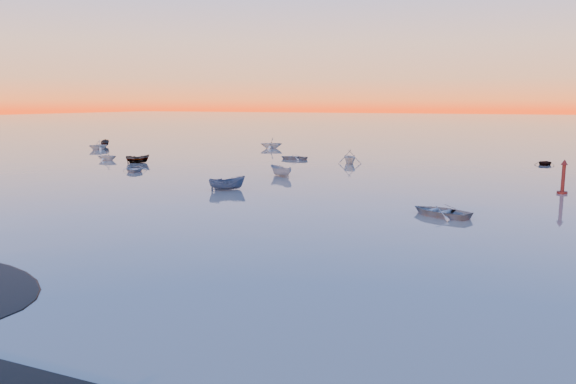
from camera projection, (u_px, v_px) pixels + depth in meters
The scene contains 5 objects.
ground at pixel (419, 145), 114.32m from camera, with size 600.00×600.00×0.00m, color slate.
moored_fleet at pixel (350, 170), 71.83m from camera, with size 124.00×58.00×1.20m, color beige, non-canonical shape.
boat_near_left at pixel (134, 172), 70.60m from camera, with size 4.28×1.78×1.07m, color slate.
boat_near_center at pixel (227, 190), 56.09m from camera, with size 3.77×1.60×1.31m, color #374B69.
channel_marker at pixel (563, 180), 53.56m from camera, with size 0.96×0.96×3.41m.
Camera 1 is at (21.40, -15.52, 8.74)m, focal length 35.00 mm.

